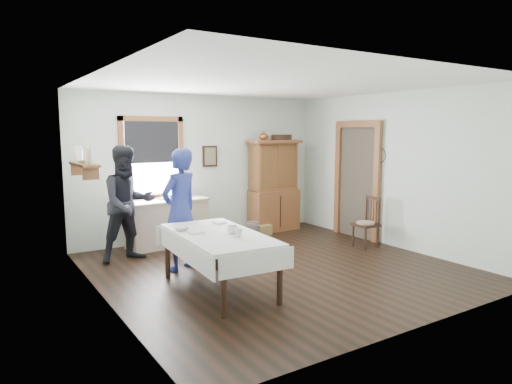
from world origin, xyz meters
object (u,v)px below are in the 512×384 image
Objects in this scene: work_counter at (168,223)px; dining_table at (219,262)px; wicker_basket at (262,230)px; figure_dark at (128,208)px; china_hutch at (274,186)px; pail at (252,232)px; spindle_chair at (366,222)px; woman_blue at (180,214)px.

dining_table is (-0.31, -2.53, -0.04)m from work_counter.
figure_dark is (-2.75, -0.37, 0.74)m from wicker_basket.
wicker_basket is at bearing -151.37° from china_hutch.
china_hutch is 3.75m from dining_table.
dining_table is 6.28× the size of pail.
china_hutch reaches higher than spindle_chair.
china_hutch reaches higher than pail.
spindle_chair is at bearing -74.79° from china_hutch.
pail is 2.44m from figure_dark.
pail is (1.48, -0.46, -0.27)m from work_counter.
china_hutch is 3.09m from woman_blue.
figure_dark reaches higher than dining_table.
spindle_chair reaches higher than pail.
china_hutch is 0.97m from wicker_basket.
china_hutch is at bearing 107.79° from spindle_chair.
dining_table is at bearing -130.88° from pail.
spindle_chair is 2.98× the size of pail.
woman_blue is (-2.26, -1.26, 0.73)m from wicker_basket.
spindle_chair is (2.90, -1.96, 0.03)m from work_counter.
spindle_chair reaches higher than work_counter.
work_counter is 0.88× the size of woman_blue.
pail is at bearing -148.50° from china_hutch.
china_hutch is 2.16m from spindle_chair.
woman_blue is (-0.36, -1.43, 0.41)m from work_counter.
wicker_basket is 2.69m from woman_blue.
china_hutch is at bearing -2.64° from work_counter.
china_hutch is 5.53× the size of wicker_basket.
china_hutch is at bearing 4.96° from figure_dark.
woman_blue reaches higher than work_counter.
figure_dark reaches higher than wicker_basket.
figure_dark reaches higher than spindle_chair.
figure_dark is (-2.34, -0.09, 0.69)m from pail.
work_counter is 3.50m from spindle_chair.
china_hutch is 2.08× the size of spindle_chair.
dining_table is at bearing -135.74° from china_hutch.
woman_blue is at bearing 173.21° from spindle_chair.
china_hutch is 1.10× the size of figure_dark.
pail is at bearing -175.33° from woman_blue.
dining_table is 1.11× the size of figure_dark.
work_counter is at bearing -127.23° from woman_blue.
woman_blue is (-1.84, -0.97, 0.68)m from pail.
spindle_chair reaches higher than wicker_basket.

